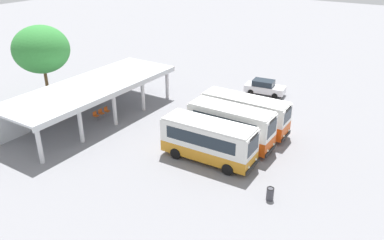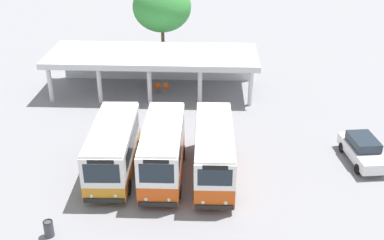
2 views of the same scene
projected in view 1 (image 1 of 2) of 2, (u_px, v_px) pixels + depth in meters
ground_plane at (248, 152)px, 31.02m from camera, size 180.00×180.00×0.00m
city_bus_nearest_orange at (209, 140)px, 29.16m from camera, size 2.64×7.37×3.18m
city_bus_second_in_row at (231, 125)px, 31.26m from camera, size 2.40×7.12×3.39m
city_bus_middle_cream at (245, 113)px, 33.70m from camera, size 2.38×7.81×3.20m
parked_car_flank at (265, 87)px, 42.33m from camera, size 2.29×4.48×1.62m
terminal_canopy at (88, 91)px, 36.14m from camera, size 17.41×6.26×3.40m
waiting_chair_end_by_column at (96, 115)px, 36.32m from camera, size 0.45×0.45×0.86m
waiting_chair_second_from_end at (101, 113)px, 36.84m from camera, size 0.45×0.45×0.86m
waiting_chair_middle_seat at (107, 110)px, 37.33m from camera, size 0.45×0.45×0.86m
roadside_tree_behind_canopy at (41, 49)px, 38.03m from camera, size 5.51×5.51×8.03m
litter_bin_apron at (270, 194)px, 25.13m from camera, size 0.49×0.49×0.90m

